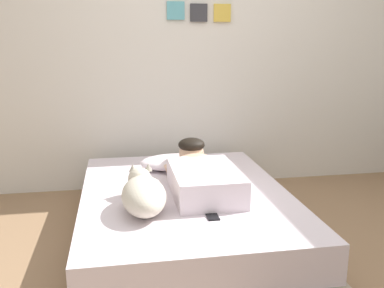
% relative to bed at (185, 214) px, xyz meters
% --- Properties ---
extents(ground_plane, '(12.97, 12.97, 0.00)m').
position_rel_bed_xyz_m(ground_plane, '(0.30, -0.57, -0.16)').
color(ground_plane, '#8C6B4C').
extents(back_wall, '(4.49, 0.12, 2.50)m').
position_rel_bed_xyz_m(back_wall, '(0.30, 1.14, 1.09)').
color(back_wall, silver).
rests_on(back_wall, ground).
extents(bed, '(1.40, 1.90, 0.33)m').
position_rel_bed_xyz_m(bed, '(0.00, 0.00, 0.00)').
color(bed, gray).
rests_on(bed, ground).
extents(pillow, '(0.52, 0.32, 0.11)m').
position_rel_bed_xyz_m(pillow, '(-0.01, 0.51, 0.22)').
color(pillow, silver).
rests_on(pillow, bed).
extents(person_lying, '(0.43, 0.92, 0.27)m').
position_rel_bed_xyz_m(person_lying, '(0.11, 0.03, 0.27)').
color(person_lying, silver).
rests_on(person_lying, bed).
extents(dog, '(0.26, 0.57, 0.21)m').
position_rel_bed_xyz_m(dog, '(-0.29, -0.29, 0.27)').
color(dog, beige).
rests_on(dog, bed).
extents(coffee_cup, '(0.12, 0.09, 0.07)m').
position_rel_bed_xyz_m(coffee_cup, '(0.25, 0.48, 0.20)').
color(coffee_cup, teal).
rests_on(coffee_cup, bed).
extents(cell_phone, '(0.07, 0.14, 0.01)m').
position_rel_bed_xyz_m(cell_phone, '(0.09, -0.45, 0.17)').
color(cell_phone, black).
rests_on(cell_phone, bed).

